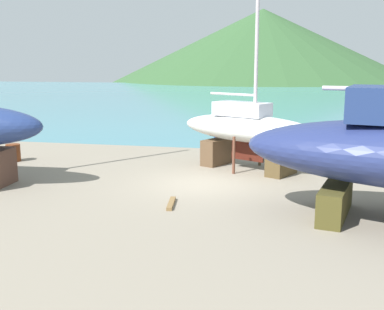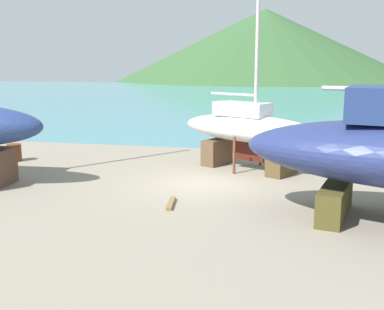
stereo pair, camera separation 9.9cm
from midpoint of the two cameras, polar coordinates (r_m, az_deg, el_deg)
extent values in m
plane|color=gray|center=(13.92, -2.24, -8.10)|extent=(48.75, 48.75, 0.00)
cube|color=teal|center=(65.83, 9.40, 6.88)|extent=(154.64, 81.33, 0.01)
cone|color=#335930|center=(130.97, 8.62, 8.88)|extent=(155.41, 155.41, 36.99)
cube|color=brown|center=(19.87, 10.86, -0.75)|extent=(1.32, 1.67, 1.15)
cube|color=brown|center=(21.61, 3.14, 0.37)|extent=(1.32, 1.67, 1.15)
cylinder|color=brown|center=(21.53, 8.35, 0.78)|extent=(0.12, 0.12, 1.56)
cylinder|color=brown|center=(19.79, 5.22, -0.04)|extent=(0.12, 0.12, 1.56)
ellipsoid|color=silver|center=(20.49, 6.91, 3.17)|extent=(6.76, 4.71, 1.16)
cube|color=#441810|center=(20.65, 6.85, 0.46)|extent=(1.45, 0.80, 0.81)
cube|color=silver|center=(20.58, 6.19, 5.50)|extent=(2.64, 2.10, 0.58)
cylinder|color=beige|center=(20.25, 8.08, 17.22)|extent=(0.15, 0.15, 8.94)
cylinder|color=beige|center=(20.80, 5.07, 7.26)|extent=(2.11, 1.15, 0.11)
cube|color=#47411C|center=(14.98, 16.93, -5.23)|extent=(1.29, 2.94, 0.98)
cube|color=#214094|center=(25.25, 3.12, 1.51)|extent=(0.30, 0.39, 0.80)
cube|color=#2B7153|center=(25.14, 3.14, 3.13)|extent=(0.38, 0.50, 0.64)
sphere|color=tan|center=(25.09, 3.15, 4.11)|extent=(0.22, 0.22, 0.22)
cylinder|color=#672E15|center=(23.84, -20.40, 0.27)|extent=(0.88, 0.88, 0.81)
cube|color=brown|center=(15.57, -2.37, -5.81)|extent=(0.36, 1.31, 0.11)
camera|label=1|loc=(0.05, -89.83, 0.03)|focal=44.54mm
camera|label=2|loc=(0.05, 90.17, -0.03)|focal=44.54mm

